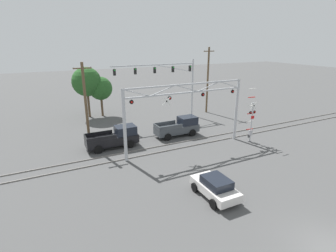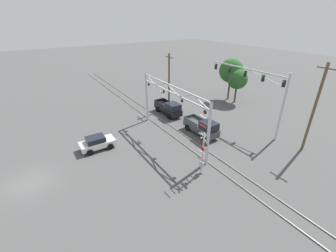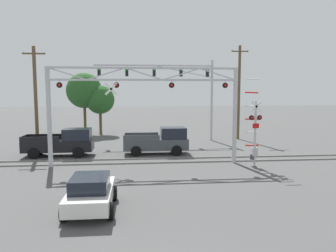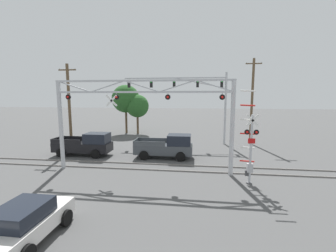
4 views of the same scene
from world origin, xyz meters
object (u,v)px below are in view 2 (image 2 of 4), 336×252
Objects in this scene: pickup_truck_following at (169,108)px; background_tree_beyond_span at (231,71)px; utility_pole_left at (169,81)px; utility_pole_right at (314,108)px; sedan_waiting at (97,143)px; crossing_gantry at (172,105)px; background_tree_far_left_verge at (237,79)px; pickup_truck_lead at (203,127)px; crossing_signal_mast at (202,154)px; traffic_signal_span at (261,87)px.

background_tree_beyond_span reaches higher than pickup_truck_following.
utility_pole_left is at bearing -100.69° from background_tree_beyond_span.
pickup_truck_following is 0.55× the size of utility_pole_right.
pickup_truck_following reaches higher than sedan_waiting.
crossing_gantry is 2.27× the size of background_tree_far_left_verge.
pickup_truck_following is 12.91m from sedan_waiting.
sedan_waiting is at bearing -72.81° from pickup_truck_following.
sedan_waiting is (-3.93, -12.44, -0.26)m from pickup_truck_lead.
sedan_waiting is at bearing -85.01° from background_tree_far_left_verge.
background_tree_beyond_span is at bearing 121.59° from pickup_truck_lead.
utility_pole_right is 16.02m from background_tree_far_left_verge.
pickup_truck_lead is 0.97× the size of pickup_truck_following.
background_tree_far_left_verge is at bearing 124.01° from crossing_signal_mast.
traffic_signal_span is (4.01, 10.63, 1.51)m from crossing_gantry.
utility_pole_right is (2.94, 12.70, 2.82)m from crossing_signal_mast.
crossing_signal_mast is at bearing -55.99° from background_tree_far_left_verge.
background_tree_beyond_span is (-0.23, 13.08, 4.11)m from pickup_truck_following.
crossing_signal_mast is (7.37, -1.47, -2.13)m from crossing_gantry.
utility_pole_left reaches higher than background_tree_beyond_span.
traffic_signal_span is at bearing -174.54° from utility_pole_right.
crossing_gantry is 2.45× the size of pickup_truck_following.
traffic_signal_span is at bearing 105.54° from crossing_signal_mast.
pickup_truck_lead is at bearing -140.43° from utility_pole_right.
traffic_signal_span is at bearing 71.10° from sedan_waiting.
pickup_truck_lead is (1.35, 3.83, -3.34)m from crossing_gantry.
sedan_waiting is 0.39× the size of utility_pole_right.
crossing_gantry is 3.39× the size of sedan_waiting.
traffic_signal_span is 13.40m from pickup_truck_following.
utility_pole_left is at bearing -162.66° from utility_pole_right.
traffic_signal_span is 1.22× the size of utility_pole_right.
utility_pole_right is at bearing -18.17° from background_tree_beyond_span.
utility_pole_right reaches higher than pickup_truck_lead.
traffic_signal_span is 3.09× the size of sedan_waiting.
utility_pole_right is at bearing 5.46° from traffic_signal_span.
utility_pole_left is at bearing 171.93° from pickup_truck_lead.
crossing_gantry is 2.52× the size of pickup_truck_lead.
pickup_truck_lead is at bearing 72.47° from sedan_waiting.
traffic_signal_span is at bearing 68.66° from pickup_truck_lead.
pickup_truck_lead is 15.76m from background_tree_beyond_span.
crossing_gantry is at bearing -30.16° from pickup_truck_following.
utility_pole_right is at bearing 56.99° from sedan_waiting.
crossing_gantry is 18.07m from background_tree_beyond_span.
background_tree_far_left_verge is at bearing 94.99° from sedan_waiting.
utility_pole_right reaches higher than sedan_waiting.
crossing_signal_mast is at bearing 35.67° from sedan_waiting.
pickup_truck_lead is (-2.66, -6.80, -4.85)m from traffic_signal_span.
pickup_truck_following is at bearing -155.77° from utility_pole_right.
traffic_signal_span is 13.95m from utility_pole_left.
crossing_gantry is 1.82× the size of background_tree_beyond_span.
crossing_gantry is 1.09× the size of traffic_signal_span.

